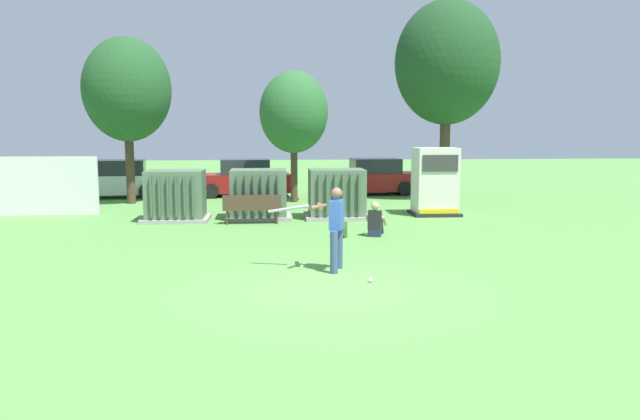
{
  "coord_description": "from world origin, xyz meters",
  "views": [
    {
      "loc": [
        -1.05,
        -11.0,
        2.92
      ],
      "look_at": [
        0.12,
        3.5,
        1.0
      ],
      "focal_mm": 34.38,
      "sensor_mm": 36.0,
      "label": 1
    }
  ],
  "objects_px": {
    "parked_car_leftmost": "(117,180)",
    "transformer_west": "(176,196)",
    "park_bench": "(252,207)",
    "parked_car_right_of_center": "(373,178)",
    "transformer_mid_east": "(337,194)",
    "generator_enclosure": "(435,182)",
    "sports_ball": "(370,280)",
    "parked_car_left_of_center": "(243,179)",
    "batter": "(334,224)",
    "backpack": "(341,230)",
    "seated_spectator": "(375,222)",
    "transformer_mid_west": "(259,195)"
  },
  "relations": [
    {
      "from": "parked_car_leftmost",
      "to": "transformer_west",
      "type": "bearing_deg",
      "value": -63.22
    },
    {
      "from": "transformer_mid_east",
      "to": "parked_car_left_of_center",
      "type": "relative_size",
      "value": 0.49
    },
    {
      "from": "generator_enclosure",
      "to": "sports_ball",
      "type": "distance_m",
      "value": 9.9
    },
    {
      "from": "transformer_mid_east",
      "to": "batter",
      "type": "distance_m",
      "value": 7.63
    },
    {
      "from": "transformer_mid_east",
      "to": "parked_car_leftmost",
      "type": "height_order",
      "value": "same"
    },
    {
      "from": "transformer_mid_east",
      "to": "generator_enclosure",
      "type": "distance_m",
      "value": 3.5
    },
    {
      "from": "park_bench",
      "to": "parked_car_leftmost",
      "type": "relative_size",
      "value": 0.41
    },
    {
      "from": "transformer_mid_west",
      "to": "batter",
      "type": "xyz_separation_m",
      "value": [
        1.7,
        -7.67,
        0.19
      ]
    },
    {
      "from": "parked_car_left_of_center",
      "to": "seated_spectator",
      "type": "bearing_deg",
      "value": -68.79
    },
    {
      "from": "transformer_mid_west",
      "to": "backpack",
      "type": "distance_m",
      "value": 4.44
    },
    {
      "from": "park_bench",
      "to": "parked_car_leftmost",
      "type": "xyz_separation_m",
      "value": [
        -6.0,
        7.92,
        0.22
      ]
    },
    {
      "from": "transformer_west",
      "to": "seated_spectator",
      "type": "relative_size",
      "value": 2.18
    },
    {
      "from": "transformer_mid_west",
      "to": "parked_car_leftmost",
      "type": "distance_m",
      "value": 9.16
    },
    {
      "from": "parked_car_left_of_center",
      "to": "transformer_west",
      "type": "bearing_deg",
      "value": -104.15
    },
    {
      "from": "parked_car_leftmost",
      "to": "sports_ball",
      "type": "bearing_deg",
      "value": -61.26
    },
    {
      "from": "parked_car_leftmost",
      "to": "park_bench",
      "type": "bearing_deg",
      "value": -52.86
    },
    {
      "from": "transformer_mid_east",
      "to": "generator_enclosure",
      "type": "height_order",
      "value": "generator_enclosure"
    },
    {
      "from": "parked_car_right_of_center",
      "to": "parked_car_leftmost",
      "type": "bearing_deg",
      "value": -177.95
    },
    {
      "from": "transformer_west",
      "to": "parked_car_right_of_center",
      "type": "xyz_separation_m",
      "value": [
        7.63,
        7.42,
        -0.04
      ]
    },
    {
      "from": "generator_enclosure",
      "to": "seated_spectator",
      "type": "relative_size",
      "value": 2.39
    },
    {
      "from": "seated_spectator",
      "to": "transformer_west",
      "type": "bearing_deg",
      "value": 150.54
    },
    {
      "from": "transformer_mid_east",
      "to": "parked_car_left_of_center",
      "type": "xyz_separation_m",
      "value": [
        -3.39,
        7.04,
        -0.04
      ]
    },
    {
      "from": "sports_ball",
      "to": "parked_car_left_of_center",
      "type": "relative_size",
      "value": 0.02
    },
    {
      "from": "backpack",
      "to": "seated_spectator",
      "type": "bearing_deg",
      "value": 9.06
    },
    {
      "from": "transformer_mid_east",
      "to": "parked_car_leftmost",
      "type": "distance_m",
      "value": 11.11
    },
    {
      "from": "sports_ball",
      "to": "seated_spectator",
      "type": "distance_m",
      "value": 5.21
    },
    {
      "from": "generator_enclosure",
      "to": "sports_ball",
      "type": "xyz_separation_m",
      "value": [
        -3.71,
        -9.12,
        -1.09
      ]
    },
    {
      "from": "backpack",
      "to": "transformer_mid_east",
      "type": "bearing_deg",
      "value": 85.97
    },
    {
      "from": "backpack",
      "to": "parked_car_right_of_center",
      "type": "height_order",
      "value": "parked_car_right_of_center"
    },
    {
      "from": "batter",
      "to": "transformer_west",
      "type": "bearing_deg",
      "value": 120.3
    },
    {
      "from": "transformer_west",
      "to": "backpack",
      "type": "bearing_deg",
      "value": -35.2
    },
    {
      "from": "sports_ball",
      "to": "parked_car_leftmost",
      "type": "distance_m",
      "value": 17.65
    },
    {
      "from": "generator_enclosure",
      "to": "transformer_west",
      "type": "bearing_deg",
      "value": -175.57
    },
    {
      "from": "parked_car_left_of_center",
      "to": "transformer_mid_east",
      "type": "bearing_deg",
      "value": -64.29
    },
    {
      "from": "transformer_mid_west",
      "to": "transformer_mid_east",
      "type": "relative_size",
      "value": 1.0
    },
    {
      "from": "transformer_mid_east",
      "to": "parked_car_right_of_center",
      "type": "height_order",
      "value": "same"
    },
    {
      "from": "generator_enclosure",
      "to": "parked_car_leftmost",
      "type": "xyz_separation_m",
      "value": [
        -12.19,
        6.35,
        -0.38
      ]
    },
    {
      "from": "transformer_west",
      "to": "parked_car_leftmost",
      "type": "relative_size",
      "value": 0.48
    },
    {
      "from": "backpack",
      "to": "batter",
      "type": "bearing_deg",
      "value": -98.89
    },
    {
      "from": "transformer_west",
      "to": "batter",
      "type": "xyz_separation_m",
      "value": [
        4.33,
        -7.42,
        0.19
      ]
    },
    {
      "from": "park_bench",
      "to": "parked_car_right_of_center",
      "type": "relative_size",
      "value": 0.42
    },
    {
      "from": "batter",
      "to": "parked_car_leftmost",
      "type": "relative_size",
      "value": 0.4
    },
    {
      "from": "transformer_mid_west",
      "to": "sports_ball",
      "type": "height_order",
      "value": "transformer_mid_west"
    },
    {
      "from": "transformer_mid_west",
      "to": "transformer_mid_east",
      "type": "height_order",
      "value": "same"
    },
    {
      "from": "transformer_west",
      "to": "transformer_mid_west",
      "type": "xyz_separation_m",
      "value": [
        2.64,
        0.26,
        0.0
      ]
    },
    {
      "from": "park_bench",
      "to": "parked_car_left_of_center",
      "type": "bearing_deg",
      "value": 94.5
    },
    {
      "from": "generator_enclosure",
      "to": "seated_spectator",
      "type": "bearing_deg",
      "value": -124.36
    },
    {
      "from": "generator_enclosure",
      "to": "parked_car_right_of_center",
      "type": "distance_m",
      "value": 6.83
    },
    {
      "from": "batter",
      "to": "parked_car_left_of_center",
      "type": "distance_m",
      "value": 14.84
    },
    {
      "from": "generator_enclosure",
      "to": "batter",
      "type": "xyz_separation_m",
      "value": [
        -4.31,
        -8.09,
        -0.16
      ]
    }
  ]
}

